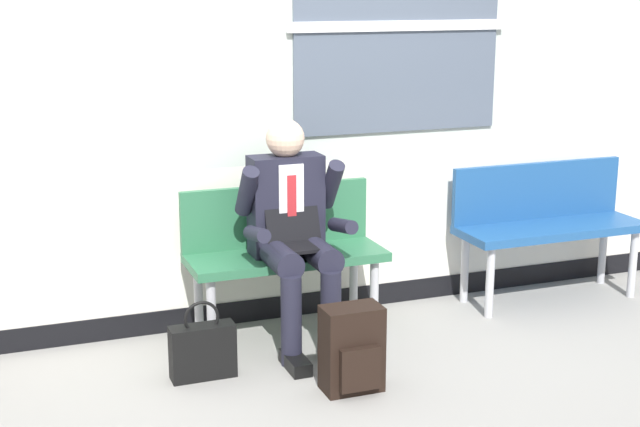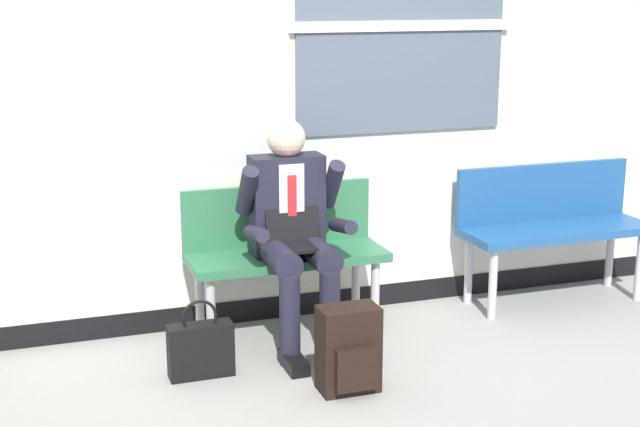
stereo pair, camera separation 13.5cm
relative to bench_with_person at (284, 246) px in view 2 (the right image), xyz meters
name	(u,v)px [view 2 (the right image)]	position (x,y,z in m)	size (l,w,h in m)	color
ground_plane	(352,354)	(0.25, -0.44, -0.51)	(18.00, 18.00, 0.00)	gray
station_wall	(311,77)	(0.26, 0.28, 0.91)	(6.56, 0.17, 2.86)	beige
bench_with_person	(284,246)	(0.00, 0.00, 0.00)	(1.10, 0.42, 0.84)	#2D6B47
bench_empty	(551,220)	(1.75, 0.00, 0.01)	(1.20, 0.42, 0.85)	navy
person_seated	(294,228)	(0.00, -0.19, 0.15)	(0.57, 0.70, 1.24)	#1E1E2D
backpack	(349,350)	(0.07, -0.86, -0.30)	(0.29, 0.21, 0.43)	black
handbag	(201,349)	(-0.58, -0.46, -0.36)	(0.33, 0.12, 0.41)	black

